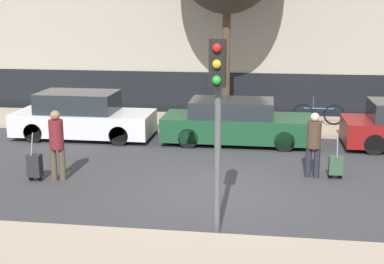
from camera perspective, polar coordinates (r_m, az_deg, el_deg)
The scene contains 10 objects.
ground_plane at distance 12.15m, azimuth 2.57°, elevation -6.42°, with size 80.00×80.00×0.00m, color #38383A.
sidewalk_far at distance 18.86m, azimuth 4.63°, elevation 0.87°, with size 28.00×3.00×0.12m.
parked_car_0 at distance 17.29m, azimuth -11.60°, elevation 1.61°, with size 4.36×1.78×1.47m.
parked_car_1 at distance 16.34m, azimuth 4.72°, elevation 1.00°, with size 4.52×1.76×1.34m.
pedestrian_left at distance 13.06m, azimuth -14.24°, elevation -0.96°, with size 0.34×0.34×1.72m.
trolley_left at distance 13.30m, azimuth -16.44°, elevation -3.46°, with size 0.34×0.29×1.20m.
pedestrian_right at distance 13.25m, azimuth 12.85°, elevation -0.96°, with size 0.35×0.34×1.61m.
trolley_right at distance 13.41m, azimuth 15.08°, elevation -3.48°, with size 0.34×0.29×1.09m.
traffic_light at distance 9.20m, azimuth 2.75°, elevation 3.59°, with size 0.28×0.47×3.56m.
parked_bicycle at distance 18.87m, azimuth 13.33°, elevation 1.90°, with size 1.77×0.06×0.96m.
Camera 1 is at (1.07, -11.39, 4.08)m, focal length 50.00 mm.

